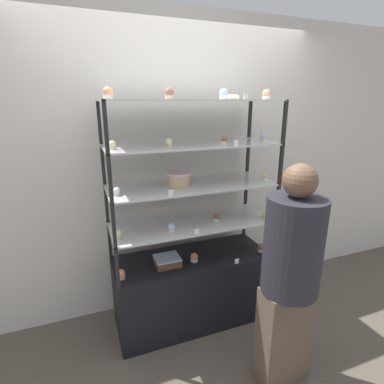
% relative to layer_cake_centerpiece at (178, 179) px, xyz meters
% --- Properties ---
extents(ground_plane, '(20.00, 20.00, 0.00)m').
position_rel_layer_cake_centerpiece_xyz_m(ground_plane, '(0.11, -0.00, -1.30)').
color(ground_plane, brown).
extents(back_wall, '(8.00, 0.05, 2.60)m').
position_rel_layer_cake_centerpiece_xyz_m(back_wall, '(0.11, 0.40, -0.00)').
color(back_wall, silver).
rests_on(back_wall, ground_plane).
extents(display_base, '(1.31, 0.51, 0.61)m').
position_rel_layer_cake_centerpiece_xyz_m(display_base, '(0.11, -0.00, -1.00)').
color(display_base, black).
rests_on(display_base, ground_plane).
extents(display_riser_lower, '(1.31, 0.51, 0.32)m').
position_rel_layer_cake_centerpiece_xyz_m(display_riser_lower, '(0.11, -0.00, -0.39)').
color(display_riser_lower, black).
rests_on(display_riser_lower, display_base).
extents(display_riser_middle, '(1.31, 0.51, 0.32)m').
position_rel_layer_cake_centerpiece_xyz_m(display_riser_middle, '(0.11, -0.00, -0.07)').
color(display_riser_middle, black).
rests_on(display_riser_middle, display_riser_lower).
extents(display_riser_upper, '(1.31, 0.51, 0.32)m').
position_rel_layer_cake_centerpiece_xyz_m(display_riser_upper, '(0.11, -0.00, 0.25)').
color(display_riser_upper, black).
rests_on(display_riser_upper, display_riser_middle).
extents(display_riser_top, '(1.31, 0.51, 0.32)m').
position_rel_layer_cake_centerpiece_xyz_m(display_riser_top, '(0.11, -0.00, 0.56)').
color(display_riser_top, black).
rests_on(display_riser_top, display_riser_upper).
extents(layer_cake_centerpiece, '(0.18, 0.18, 0.10)m').
position_rel_layer_cake_centerpiece_xyz_m(layer_cake_centerpiece, '(0.00, 0.00, 0.00)').
color(layer_cake_centerpiece, '#DBBC84').
rests_on(layer_cake_centerpiece, display_riser_middle).
extents(sheet_cake_frosted, '(0.20, 0.17, 0.07)m').
position_rel_layer_cake_centerpiece_xyz_m(sheet_cake_frosted, '(-0.12, -0.05, -0.65)').
color(sheet_cake_frosted, brown).
rests_on(sheet_cake_frosted, display_base).
extents(cupcake_0, '(0.06, 0.06, 0.07)m').
position_rel_layer_cake_centerpiece_xyz_m(cupcake_0, '(-0.49, -0.12, -0.66)').
color(cupcake_0, '#CCB28C').
rests_on(cupcake_0, display_base).
extents(cupcake_1, '(0.06, 0.06, 0.07)m').
position_rel_layer_cake_centerpiece_xyz_m(cupcake_1, '(0.10, -0.08, -0.66)').
color(cupcake_1, white).
rests_on(cupcake_1, display_base).
extents(cupcake_2, '(0.06, 0.06, 0.07)m').
position_rel_layer_cake_centerpiece_xyz_m(cupcake_2, '(0.71, -0.13, -0.66)').
color(cupcake_2, white).
rests_on(cupcake_2, display_base).
extents(price_tag_0, '(0.04, 0.00, 0.04)m').
position_rel_layer_cake_centerpiece_xyz_m(price_tag_0, '(0.41, -0.24, -0.67)').
color(price_tag_0, white).
rests_on(price_tag_0, display_base).
extents(cupcake_3, '(0.05, 0.05, 0.07)m').
position_rel_layer_cake_centerpiece_xyz_m(cupcake_3, '(-0.49, -0.11, -0.34)').
color(cupcake_3, beige).
rests_on(cupcake_3, display_riser_lower).
extents(cupcake_4, '(0.05, 0.05, 0.07)m').
position_rel_layer_cake_centerpiece_xyz_m(cupcake_4, '(-0.10, -0.13, -0.34)').
color(cupcake_4, beige).
rests_on(cupcake_4, display_riser_lower).
extents(cupcake_5, '(0.05, 0.05, 0.07)m').
position_rel_layer_cake_centerpiece_xyz_m(cupcake_5, '(0.30, -0.07, -0.34)').
color(cupcake_5, white).
rests_on(cupcake_5, display_riser_lower).
extents(cupcake_6, '(0.05, 0.05, 0.07)m').
position_rel_layer_cake_centerpiece_xyz_m(cupcake_6, '(0.72, -0.14, -0.34)').
color(cupcake_6, '#CCB28C').
rests_on(cupcake_6, display_riser_lower).
extents(price_tag_1, '(0.04, 0.00, 0.04)m').
position_rel_layer_cake_centerpiece_xyz_m(price_tag_1, '(0.06, -0.24, -0.35)').
color(price_tag_1, white).
rests_on(price_tag_1, display_riser_lower).
extents(cupcake_7, '(0.05, 0.05, 0.06)m').
position_rel_layer_cake_centerpiece_xyz_m(cupcake_7, '(-0.48, -0.10, -0.02)').
color(cupcake_7, beige).
rests_on(cupcake_7, display_riser_middle).
extents(cupcake_8, '(0.05, 0.05, 0.06)m').
position_rel_layer_cake_centerpiece_xyz_m(cupcake_8, '(0.73, -0.08, -0.02)').
color(cupcake_8, white).
rests_on(cupcake_8, display_riser_middle).
extents(price_tag_2, '(0.04, 0.00, 0.04)m').
position_rel_layer_cake_centerpiece_xyz_m(price_tag_2, '(-0.13, -0.24, -0.03)').
color(price_tag_2, white).
rests_on(price_tag_2, display_riser_middle).
extents(cupcake_9, '(0.05, 0.05, 0.06)m').
position_rel_layer_cake_centerpiece_xyz_m(cupcake_9, '(-0.48, -0.09, 0.29)').
color(cupcake_9, beige).
rests_on(cupcake_9, display_riser_upper).
extents(cupcake_10, '(0.05, 0.05, 0.06)m').
position_rel_layer_cake_centerpiece_xyz_m(cupcake_10, '(-0.10, -0.11, 0.29)').
color(cupcake_10, '#CCB28C').
rests_on(cupcake_10, display_riser_upper).
extents(cupcake_11, '(0.05, 0.05, 0.06)m').
position_rel_layer_cake_centerpiece_xyz_m(cupcake_11, '(0.32, -0.12, 0.29)').
color(cupcake_11, white).
rests_on(cupcake_11, display_riser_upper).
extents(cupcake_12, '(0.05, 0.05, 0.06)m').
position_rel_layer_cake_centerpiece_xyz_m(cupcake_12, '(0.71, -0.04, 0.29)').
color(cupcake_12, beige).
rests_on(cupcake_12, display_riser_upper).
extents(price_tag_3, '(0.04, 0.00, 0.04)m').
position_rel_layer_cake_centerpiece_xyz_m(price_tag_3, '(0.36, -0.24, 0.29)').
color(price_tag_3, white).
rests_on(price_tag_3, display_riser_upper).
extents(cupcake_13, '(0.06, 0.06, 0.08)m').
position_rel_layer_cake_centerpiece_xyz_m(cupcake_13, '(-0.48, -0.06, 0.62)').
color(cupcake_13, beige).
rests_on(cupcake_13, display_riser_top).
extents(cupcake_14, '(0.06, 0.06, 0.08)m').
position_rel_layer_cake_centerpiece_xyz_m(cupcake_14, '(-0.08, -0.08, 0.62)').
color(cupcake_14, '#CCB28C').
rests_on(cupcake_14, display_riser_top).
extents(cupcake_15, '(0.06, 0.06, 0.08)m').
position_rel_layer_cake_centerpiece_xyz_m(cupcake_15, '(0.32, -0.10, 0.62)').
color(cupcake_15, white).
rests_on(cupcake_15, display_riser_top).
extents(cupcake_16, '(0.06, 0.06, 0.08)m').
position_rel_layer_cake_centerpiece_xyz_m(cupcake_16, '(0.71, -0.06, 0.62)').
color(cupcake_16, beige).
rests_on(cupcake_16, display_riser_top).
extents(price_tag_4, '(0.04, 0.00, 0.04)m').
position_rel_layer_cake_centerpiece_xyz_m(price_tag_4, '(0.42, -0.24, 0.61)').
color(price_tag_4, white).
rests_on(price_tag_4, display_riser_top).
extents(donut_glazed, '(0.14, 0.14, 0.04)m').
position_rel_layer_cake_centerpiece_xyz_m(donut_glazed, '(0.46, 0.06, 0.60)').
color(donut_glazed, '#EFE5CC').
rests_on(donut_glazed, display_riser_top).
extents(customer_figure, '(0.36, 0.36, 1.54)m').
position_rel_layer_cake_centerpiece_xyz_m(customer_figure, '(0.47, -0.79, -0.48)').
color(customer_figure, brown).
rests_on(customer_figure, ground_plane).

